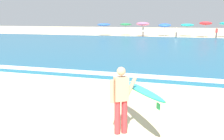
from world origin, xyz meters
TOP-DOWN VIEW (x-y plane):
  - ground_plane at (0.00, 0.00)m, footprint 160.00×160.00m
  - sea at (0.00, 20.14)m, footprint 120.00×28.00m
  - surf_foam at (0.00, 6.74)m, footprint 120.00×0.84m
  - surfer_with_board at (2.87, 0.91)m, footprint 1.71×2.33m
  - beach_umbrella_0 at (-9.95, 36.36)m, footprint 2.26×2.28m
  - beach_umbrella_1 at (-6.40, 37.69)m, footprint 1.99×1.99m
  - beach_umbrella_2 at (-3.12, 36.07)m, footprint 2.15×2.18m
  - beach_umbrella_3 at (0.21, 38.09)m, footprint 2.08×2.13m
  - beach_umbrella_4 at (3.85, 38.27)m, footprint 2.16×2.17m
  - beach_umbrella_5 at (6.57, 36.92)m, footprint 1.91×1.92m
  - beachgoer_near_row_left at (2.29, 35.29)m, footprint 0.32×0.20m
  - beachgoer_near_row_mid at (-3.02, 35.91)m, footprint 0.32×0.20m
  - beachgoer_near_row_right at (8.12, 35.61)m, footprint 0.32×0.20m

SIDE VIEW (x-z plane):
  - ground_plane at x=0.00m, z-range 0.00..0.00m
  - sea at x=0.00m, z-range 0.00..0.14m
  - surf_foam at x=0.00m, z-range 0.14..0.15m
  - beachgoer_near_row_left at x=2.29m, z-range 0.05..1.63m
  - beachgoer_near_row_mid at x=-3.02m, z-range 0.05..1.63m
  - beachgoer_near_row_right at x=8.12m, z-range 0.05..1.63m
  - surfer_with_board at x=2.87m, z-range 0.17..1.90m
  - beach_umbrella_3 at x=0.21m, z-range 0.70..2.88m
  - beach_umbrella_0 at x=-9.95m, z-range 0.80..2.93m
  - beach_umbrella_4 at x=3.85m, z-range 0.81..2.92m
  - beach_umbrella_1 at x=-6.40m, z-range 0.84..2.96m
  - beach_umbrella_2 at x=-3.12m, z-range 0.85..3.24m
  - beach_umbrella_5 at x=6.57m, z-range 0.95..3.40m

